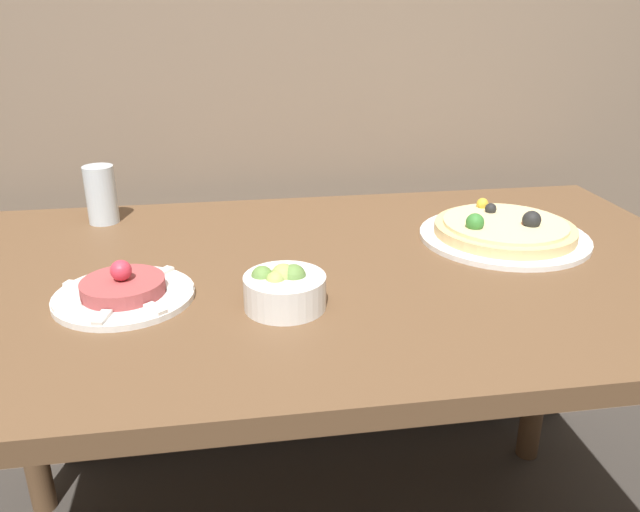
{
  "coord_description": "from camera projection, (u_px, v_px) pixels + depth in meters",
  "views": [
    {
      "loc": [
        -0.15,
        -0.58,
        1.21
      ],
      "look_at": [
        -0.0,
        0.36,
        0.82
      ],
      "focal_mm": 35.0,
      "sensor_mm": 36.0,
      "label": 1
    }
  ],
  "objects": [
    {
      "name": "dining_table",
      "position": [
        318.0,
        316.0,
        1.12
      ],
      "size": [
        1.44,
        0.82,
        0.78
      ],
      "color": "brown",
      "rests_on": "ground_plane"
    },
    {
      "name": "pizza_plate",
      "position": [
        504.0,
        231.0,
        1.2
      ],
      "size": [
        0.32,
        0.32,
        0.06
      ],
      "color": "white",
      "rests_on": "dining_table"
    },
    {
      "name": "tartare_plate",
      "position": [
        124.0,
        291.0,
        0.96
      ],
      "size": [
        0.22,
        0.22,
        0.06
      ],
      "color": "white",
      "rests_on": "dining_table"
    },
    {
      "name": "small_bowl",
      "position": [
        284.0,
        289.0,
        0.93
      ],
      "size": [
        0.12,
        0.12,
        0.07
      ],
      "color": "white",
      "rests_on": "dining_table"
    },
    {
      "name": "drinking_glass",
      "position": [
        101.0,
        195.0,
        1.28
      ],
      "size": [
        0.06,
        0.06,
        0.12
      ],
      "color": "silver",
      "rests_on": "dining_table"
    }
  ]
}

